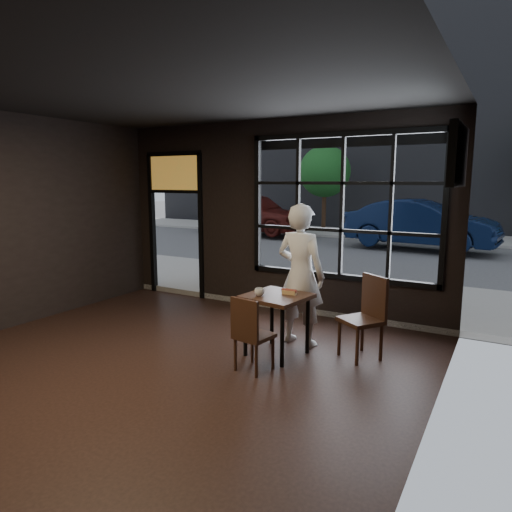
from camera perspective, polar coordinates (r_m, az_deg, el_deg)
The scene contains 17 objects.
floor at distance 5.35m, azimuth -16.13°, elevation -15.47°, with size 6.00×7.00×0.02m, color black.
ceiling at distance 4.97m, azimuth -17.94°, elevation 20.64°, with size 6.00×7.00×0.02m, color black.
wall_right at distance 3.44m, azimuth 20.07°, elevation -1.32°, with size 0.04×7.00×3.20m, color black.
window_frame at distance 7.24m, azimuth 10.70°, elevation 6.04°, with size 3.06×0.12×2.28m, color black.
stained_transom at distance 8.86m, azimuth -10.14°, elevation 10.21°, with size 1.20×0.06×0.70m, color orange.
street_asphalt at distance 27.66m, azimuth 22.12°, elevation 4.12°, with size 60.00×41.00×0.04m, color #545456.
building_across at distance 27.10m, azimuth 22.86°, elevation 19.98°, with size 28.00×12.00×15.00m, color #5B5956.
cafe_table at distance 5.87m, azimuth 2.60°, elevation -8.56°, with size 0.73×0.73×0.79m, color #321C12.
chair_near at distance 5.39m, azimuth -0.23°, elevation -9.64°, with size 0.39×0.39×0.90m, color #321C12.
chair_window at distance 5.86m, azimuth 12.96°, elevation -7.54°, with size 0.45×0.45×1.04m, color #321C12.
man at distance 6.14m, azimuth 5.59°, elevation -2.37°, with size 0.70×0.46×1.91m, color silver.
hotdog at distance 5.79m, azimuth 4.16°, elevation -4.50°, with size 0.20×0.08×0.06m, color tan, non-canonical shape.
cup at distance 5.69m, azimuth 0.45°, elevation -4.53°, with size 0.12×0.12×0.10m, color silver.
tv at distance 5.79m, azimuth 23.96°, elevation 11.35°, with size 0.13×1.19×0.69m, color black.
navy_car at distance 15.33m, azimuth 19.84°, elevation 3.82°, with size 1.61×4.60×1.52m, color black.
maroon_car at distance 18.65m, azimuth -0.39°, elevation 5.45°, with size 1.92×4.78×1.63m, color #49130F.
tree_left at distance 19.49m, azimuth 8.59°, elevation 10.36°, with size 2.13×2.13×3.64m.
Camera 1 is at (3.54, -3.34, 2.21)m, focal length 32.00 mm.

